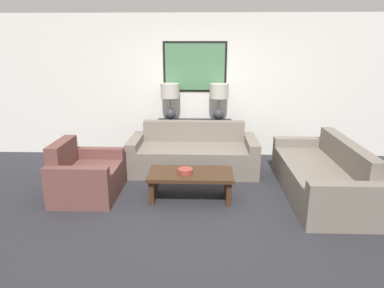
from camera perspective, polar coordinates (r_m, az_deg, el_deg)
ground_plane at (r=4.72m, az=-0.33°, el=-10.26°), size 20.00×20.00×0.00m
back_wall at (r=6.59m, az=0.49°, el=9.55°), size 8.29×0.12×2.65m
console_table at (r=6.51m, az=0.40°, el=0.78°), size 1.39×0.39×0.73m
table_lamp_left at (r=6.36m, az=-3.66°, el=7.89°), size 0.34×0.34×0.69m
table_lamp_right at (r=6.34m, az=4.51°, el=7.84°), size 0.34×0.34×0.69m
couch_by_back_wall at (r=5.86m, az=0.21°, el=-1.84°), size 2.14×0.91×0.81m
couch_by_side at (r=5.26m, az=20.71°, el=-5.13°), size 0.91×2.14×0.81m
coffee_table at (r=4.80m, az=-0.24°, el=-5.92°), size 1.18×0.58×0.40m
decorative_bowl at (r=4.74m, az=-1.12°, el=-4.49°), size 0.21×0.21×0.06m
armchair_near_back_wall at (r=5.14m, az=-17.33°, el=-5.29°), size 0.85×1.00×0.81m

